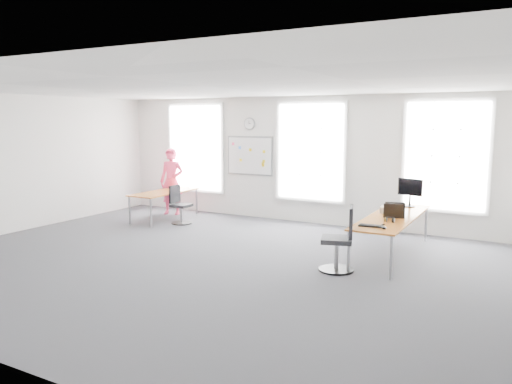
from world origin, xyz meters
The scene contains 21 objects.
floor centered at (0.00, 0.00, 0.00)m, with size 10.00×10.00×0.00m, color #2A292F.
ceiling centered at (0.00, 0.00, 3.00)m, with size 10.00×10.00×0.00m, color white.
wall_back centered at (0.00, 4.00, 1.50)m, with size 10.00×10.00×0.00m, color white.
wall_left centered at (-5.00, 0.00, 1.50)m, with size 10.00×10.00×0.00m, color white.
window_left centered at (-3.00, 3.97, 1.70)m, with size 1.60×0.06×2.20m, color white.
window_mid centered at (0.30, 3.97, 1.70)m, with size 1.60×0.06×2.20m, color white.
window_right centered at (3.30, 3.97, 1.70)m, with size 1.60×0.06×2.20m, color white.
desk_right centered at (2.73, 2.00, 0.68)m, with size 0.80×2.99×0.73m.
desk_left centered at (-3.02, 2.65, 0.64)m, with size 0.76×1.91×0.70m.
chair_right centered at (2.23, 0.63, 0.47)m, with size 0.61×0.61×1.07m.
chair_left centered at (-2.39, 2.42, 0.40)m, with size 0.48×0.48×0.91m.
person centered at (-3.28, 3.27, 0.86)m, with size 0.63×0.41×1.72m, color #DF3962.
whiteboard centered at (-1.35, 3.97, 1.55)m, with size 1.20×0.03×0.90m, color white.
wall_clock centered at (-1.35, 3.97, 2.35)m, with size 0.30×0.30×0.04m, color gray.
keyboard centered at (2.64, 0.92, 0.74)m, with size 0.40×0.14×0.02m, color black.
mouse centered at (2.88, 0.83, 0.75)m, with size 0.07×0.11×0.04m, color black.
lens_cap centered at (2.77, 1.16, 0.73)m, with size 0.07×0.07×0.01m, color black.
headphones centered at (2.81, 1.40, 0.77)m, with size 0.16×0.09×0.10m.
laptop_sleeve centered at (2.80, 1.78, 0.87)m, with size 0.36×0.27×0.28m.
paper_stack centered at (2.61, 2.27, 0.79)m, with size 0.34×0.25×0.12m, color beige.
monitor centered at (2.79, 3.12, 1.07)m, with size 0.50×0.21×0.57m.
Camera 1 is at (4.82, -6.92, 2.44)m, focal length 35.00 mm.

